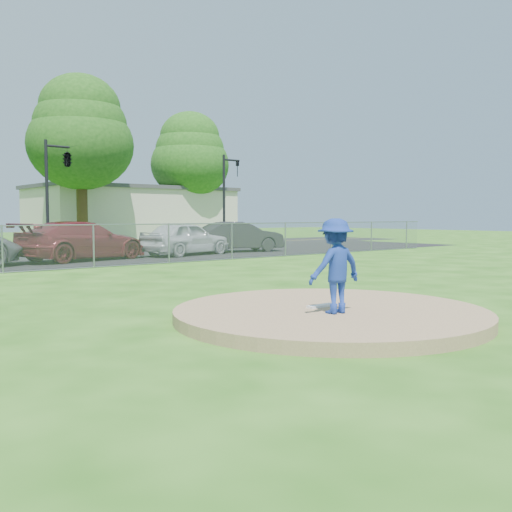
{
  "coord_description": "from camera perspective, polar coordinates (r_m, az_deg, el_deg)",
  "views": [
    {
      "loc": [
        -7.23,
        -6.71,
        1.79
      ],
      "look_at": [
        0.0,
        2.0,
        1.0
      ],
      "focal_mm": 40.0,
      "sensor_mm": 36.0,
      "label": 1
    }
  ],
  "objects": [
    {
      "name": "tree_far_right",
      "position": [
        50.09,
        -6.61,
        10.01
      ],
      "size": [
        6.72,
        6.72,
        10.74
      ],
      "color": "#392214",
      "rests_on": "ground"
    },
    {
      "name": "pitchers_mound",
      "position": [
        10.0,
        7.37,
        -5.77
      ],
      "size": [
        5.4,
        5.4,
        0.2
      ],
      "primitive_type": "cylinder",
      "color": "#947451",
      "rests_on": "ground"
    },
    {
      "name": "pitching_rubber",
      "position": [
        10.12,
        6.55,
        -4.96
      ],
      "size": [
        0.6,
        0.15,
        0.04
      ],
      "primitive_type": "cube",
      "color": "white",
      "rests_on": "pitchers_mound"
    },
    {
      "name": "parked_car_pearl",
      "position": [
        26.32,
        -7.05,
        1.77
      ],
      "size": [
        4.82,
        2.77,
        1.54
      ],
      "primitive_type": "imported",
      "rotation": [
        0.0,
        0.0,
        1.79
      ],
      "color": "silver",
      "rests_on": "parking_lot"
    },
    {
      "name": "ground",
      "position": [
        18.29,
        -16.22,
        -1.78
      ],
      "size": [
        120.0,
        120.0,
        0.0
      ],
      "primitive_type": "plane",
      "color": "#245813",
      "rests_on": "ground"
    },
    {
      "name": "traffic_signal_center",
      "position": [
        30.94,
        -18.54,
        9.02
      ],
      "size": [
        1.42,
        2.48,
        5.6
      ],
      "color": "black",
      "rests_on": "ground"
    },
    {
      "name": "parking_lot",
      "position": [
        24.37,
        -22.33,
        -0.5
      ],
      "size": [
        50.0,
        8.0,
        0.01
      ],
      "primitive_type": "cube",
      "color": "black",
      "rests_on": "ground"
    },
    {
      "name": "pitcher",
      "position": [
        9.41,
        7.93,
        -1.0
      ],
      "size": [
        1.06,
        0.69,
        1.56
      ],
      "primitive_type": "imported",
      "rotation": [
        0.0,
        0.0,
        3.03
      ],
      "color": "navy",
      "rests_on": "pitchers_mound"
    },
    {
      "name": "parked_car_charcoal",
      "position": [
        28.65,
        -1.79,
        1.94
      ],
      "size": [
        4.81,
        2.55,
        1.51
      ],
      "primitive_type": "imported",
      "rotation": [
        0.0,
        0.0,
        1.35
      ],
      "color": "#28292B",
      "rests_on": "parking_lot"
    },
    {
      "name": "traffic_signal_right",
      "position": [
        35.88,
        -2.92,
        6.5
      ],
      "size": [
        1.28,
        0.2,
        5.6
      ],
      "color": "black",
      "rests_on": "ground"
    },
    {
      "name": "parked_car_darkred",
      "position": [
        24.05,
        -16.98,
        1.46
      ],
      "size": [
        5.8,
        3.37,
        1.58
      ],
      "primitive_type": "imported",
      "rotation": [
        0.0,
        0.0,
        1.8
      ],
      "color": "maroon",
      "rests_on": "parking_lot"
    },
    {
      "name": "tree_right",
      "position": [
        42.38,
        -17.14,
        11.77
      ],
      "size": [
        7.28,
        7.28,
        11.63
      ],
      "color": "#362613",
      "rests_on": "ground"
    },
    {
      "name": "commercial_building",
      "position": [
        50.38,
        -12.27,
        4.33
      ],
      "size": [
        16.4,
        9.4,
        4.3
      ],
      "color": "beige",
      "rests_on": "ground"
    },
    {
      "name": "chain_link_fence",
      "position": [
        20.08,
        -18.54,
        0.82
      ],
      "size": [
        40.0,
        0.06,
        1.5
      ],
      "primitive_type": "cube",
      "color": "gray",
      "rests_on": "ground"
    }
  ]
}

